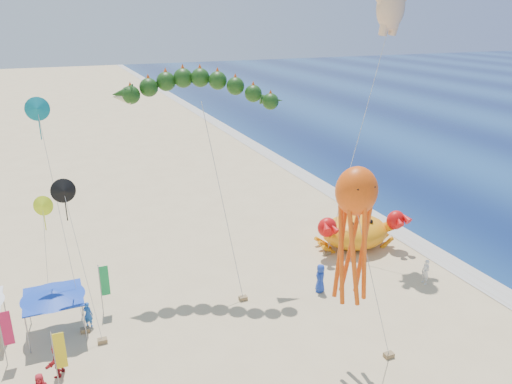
{
  "coord_description": "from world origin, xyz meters",
  "views": [
    {
      "loc": [
        -13.09,
        -24.51,
        16.77
      ],
      "look_at": [
        -2.0,
        2.0,
        6.5
      ],
      "focal_mm": 35.0,
      "sensor_mm": 36.0,
      "label": 1
    }
  ],
  "objects_px": {
    "dragon_kite": "(199,94)",
    "octopus_kite": "(354,225)",
    "canopy_blue": "(53,294)",
    "crab_inflatable": "(356,231)"
  },
  "relations": [
    {
      "from": "dragon_kite",
      "to": "canopy_blue",
      "type": "height_order",
      "value": "dragon_kite"
    },
    {
      "from": "canopy_blue",
      "to": "dragon_kite",
      "type": "bearing_deg",
      "value": 19.13
    },
    {
      "from": "crab_inflatable",
      "to": "canopy_blue",
      "type": "distance_m",
      "value": 21.59
    },
    {
      "from": "crab_inflatable",
      "to": "canopy_blue",
      "type": "xyz_separation_m",
      "value": [
        -21.38,
        -2.83,
        1.11
      ]
    },
    {
      "from": "dragon_kite",
      "to": "octopus_kite",
      "type": "height_order",
      "value": "dragon_kite"
    },
    {
      "from": "dragon_kite",
      "to": "octopus_kite",
      "type": "relative_size",
      "value": 1.28
    },
    {
      "from": "octopus_kite",
      "to": "canopy_blue",
      "type": "xyz_separation_m",
      "value": [
        -13.41,
        8.35,
        -5.17
      ]
    },
    {
      "from": "crab_inflatable",
      "to": "canopy_blue",
      "type": "height_order",
      "value": "crab_inflatable"
    },
    {
      "from": "canopy_blue",
      "to": "octopus_kite",
      "type": "bearing_deg",
      "value": -31.9
    },
    {
      "from": "dragon_kite",
      "to": "crab_inflatable",
      "type": "bearing_deg",
      "value": -2.47
    }
  ]
}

